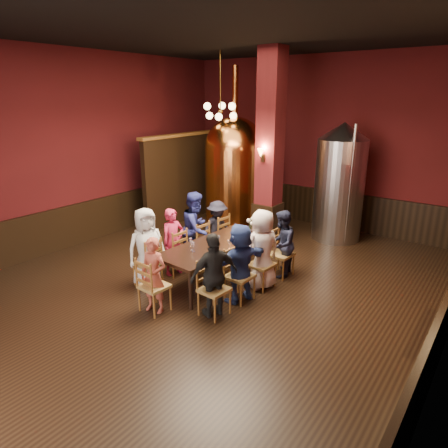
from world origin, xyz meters
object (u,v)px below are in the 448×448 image
Objects in this scene: person_0 at (147,248)px; steel_vessel at (340,183)px; copper_kettle at (235,172)px; rose_vase at (251,223)px; person_2 at (196,229)px; dining_table at (216,247)px; person_1 at (173,242)px.

person_0 is 0.53× the size of steel_vessel.
rose_vase is (1.92, -2.14, -0.54)m from copper_kettle.
person_2 is at bearing -118.27° from steel_vessel.
dining_table is at bearing -25.09° from person_0.
copper_kettle reaches higher than person_0.
person_0 is at bearing -130.36° from dining_table.
steel_vessel is (1.89, 4.66, 0.68)m from person_0.
rose_vase is at bearing -48.13° from copper_kettle.
steel_vessel is (1.79, 3.33, 0.64)m from person_2.
person_1 is 4.46m from steel_vessel.
person_0 is 0.67m from person_1.
steel_vessel is (1.84, 3.99, 0.76)m from person_1.
dining_table is 0.96m from rose_vase.
rose_vase reaches higher than dining_table.
person_0 is 4.10m from copper_kettle.
copper_kettle reaches higher than rose_vase.
person_1 is 0.48× the size of steel_vessel.
person_1 reaches higher than rose_vase.
person_2 reaches higher than rose_vase.
rose_vase is (1.16, 1.82, 0.23)m from person_0.
steel_vessel is at bearing 79.49° from dining_table.
steel_vessel is at bearing -46.08° from person_2.
person_2 is (-0.82, 0.39, 0.11)m from dining_table.
copper_kettle is at bearing 25.26° from person_1.
person_2 is 2.86m from copper_kettle.
copper_kettle is (-0.86, 2.63, 0.73)m from person_2.
dining_table is 0.59× the size of copper_kettle.
copper_kettle is (-0.81, 3.29, 0.84)m from person_1.
steel_vessel reaches higher than person_2.
rose_vase is at bearing -32.47° from person_1.
dining_table is at bearing -105.02° from rose_vase.
dining_table is 0.92m from person_2.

